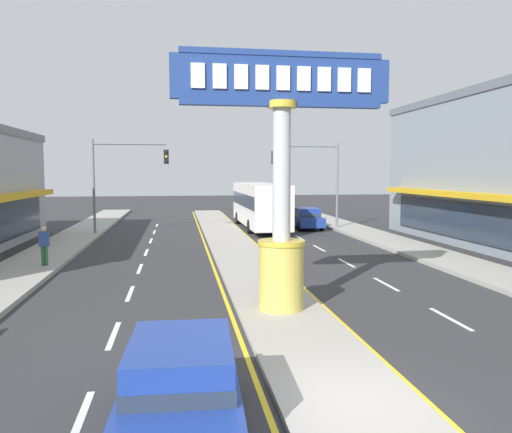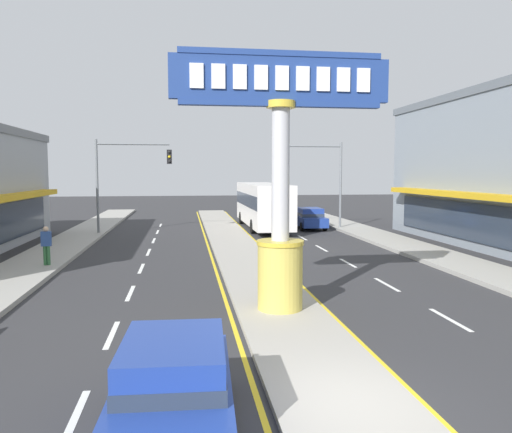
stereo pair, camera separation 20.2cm
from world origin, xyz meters
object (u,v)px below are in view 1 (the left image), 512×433
Objects in this scene: district_sign at (282,189)px; bus_near_left_lane at (260,203)px; traffic_light_left_side at (122,170)px; traffic_light_right_side at (313,170)px; pedestrian_near_kerb at (44,244)px; sedan_near_right_lane at (181,390)px; sedan_far_right_lane at (306,218)px.

district_sign is 0.65× the size of bus_near_left_lane.
district_sign reaches higher than traffic_light_left_side.
traffic_light_right_side reaches higher than bus_near_left_lane.
pedestrian_near_kerb is at bearing -129.41° from bus_near_left_lane.
traffic_light_left_side is 0.55× the size of bus_near_left_lane.
sedan_near_right_lane is at bearing -114.05° from district_sign.
sedan_far_right_lane is 0.39× the size of bus_near_left_lane.
traffic_light_left_side reaches higher than pedestrian_near_kerb.
traffic_light_left_side is 26.36m from sedan_near_right_lane.
bus_near_left_lane reaches higher than pedestrian_near_kerb.
district_sign is 4.44× the size of pedestrian_near_kerb.
bus_near_left_lane is at bearing 78.37° from sedan_near_right_lane.
traffic_light_right_side reaches higher than sedan_near_right_lane.
traffic_light_right_side is at bearing -23.66° from bus_near_left_lane.
district_sign is 11.89m from pedestrian_near_kerb.
district_sign is at bearing -97.62° from bus_near_left_lane.
district_sign is 1.18× the size of traffic_light_left_side.
bus_near_left_lane is (5.84, 28.37, 1.08)m from sedan_near_right_lane.
sedan_far_right_lane is 2.63× the size of pedestrian_near_kerb.
sedan_near_right_lane is at bearing -109.37° from traffic_light_right_side.
traffic_light_left_side is at bearing -175.99° from traffic_light_right_side.
traffic_light_right_side is at bearing 4.01° from traffic_light_left_side.
traffic_light_left_side reaches higher than bus_near_left_lane.
pedestrian_near_kerb reaches higher than sedan_near_right_lane.
district_sign is 7.69m from sedan_near_right_lane.
pedestrian_near_kerb is at bearing 136.99° from district_sign.
traffic_light_right_side is 19.67m from pedestrian_near_kerb.
district_sign is 22.09m from bus_near_left_lane.
traffic_light_left_side is at bearing -172.42° from sedan_far_right_lane.
traffic_light_right_side is 3.77× the size of pedestrian_near_kerb.
district_sign is at bearing -106.47° from sedan_far_right_lane.
district_sign is 1.18× the size of traffic_light_right_side.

